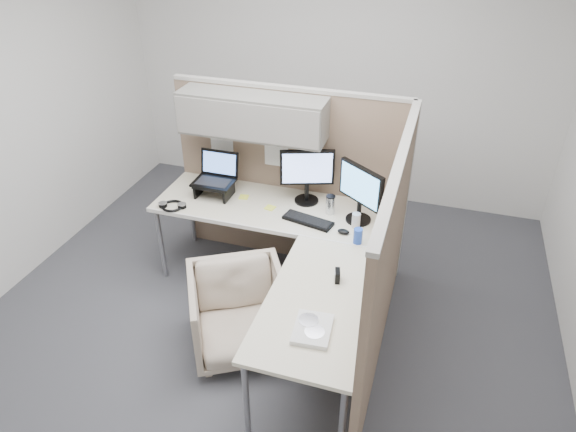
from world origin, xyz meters
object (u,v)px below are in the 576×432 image
(desk, at_px, (286,243))
(keyboard, at_px, (308,221))
(office_chair, at_px, (239,309))
(monitor_left, at_px, (307,172))

(desk, relative_size, keyboard, 4.99)
(keyboard, bearing_deg, office_chair, -101.34)
(desk, bearing_deg, office_chair, -116.69)
(office_chair, relative_size, keyboard, 1.74)
(desk, distance_m, office_chair, 0.60)
(office_chair, height_order, keyboard, keyboard)
(monitor_left, height_order, keyboard, monitor_left)
(desk, height_order, monitor_left, monitor_left)
(office_chair, xyz_separation_m, monitor_left, (0.22, 1.02, 0.66))
(desk, height_order, office_chair, desk)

